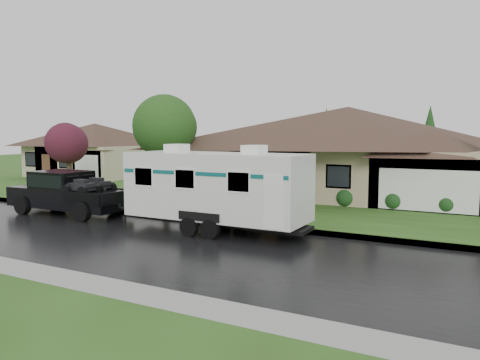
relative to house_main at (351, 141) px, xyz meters
name	(u,v)px	position (x,y,z in m)	size (l,w,h in m)	color
ground	(203,235)	(-2.29, -13.84, -3.59)	(140.00, 140.00, 0.00)	#2A4D18
road	(174,245)	(-2.29, -15.84, -3.59)	(140.00, 8.00, 0.01)	black
curb	(230,224)	(-2.29, -11.59, -3.52)	(140.00, 0.50, 0.15)	gray
lawn	(321,192)	(-2.29, 1.16, -3.52)	(140.00, 26.00, 0.15)	#2A4D18
house_main	(351,141)	(0.00, 0.00, 0.00)	(19.44, 10.80, 6.90)	tan
house_far	(96,145)	(-24.07, 2.02, -0.62)	(10.80, 8.64, 5.80)	tan
tree_left_green	(165,130)	(-8.30, -8.33, 0.69)	(3.60, 3.60, 5.96)	#382B1E
tree_red	(69,144)	(-17.52, -6.95, -0.24)	(2.79, 2.79, 4.62)	#382B1E
shrub_row	(324,195)	(-0.29, -4.54, -2.94)	(13.60, 1.00, 1.00)	#143814
pickup_truck	(66,191)	(-10.95, -13.04, -2.42)	(6.56, 2.49, 2.19)	black
travel_trailer	(216,186)	(-2.14, -13.04, -1.67)	(8.09, 2.84, 3.63)	silver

